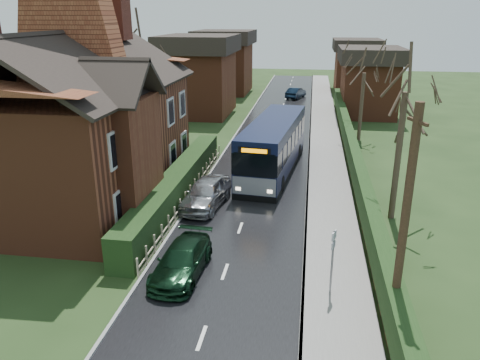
% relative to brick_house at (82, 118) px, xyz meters
% --- Properties ---
extents(ground, '(140.00, 140.00, 0.00)m').
position_rel_brick_house_xyz_m(ground, '(8.73, -4.78, -4.38)').
color(ground, '#2D461E').
rests_on(ground, ground).
extents(road, '(6.00, 100.00, 0.02)m').
position_rel_brick_house_xyz_m(road, '(8.73, 5.22, -4.37)').
color(road, black).
rests_on(road, ground).
extents(pavement, '(2.50, 100.00, 0.14)m').
position_rel_brick_house_xyz_m(pavement, '(12.98, 5.22, -4.31)').
color(pavement, slate).
rests_on(pavement, ground).
extents(kerb_right, '(0.12, 100.00, 0.14)m').
position_rel_brick_house_xyz_m(kerb_right, '(11.78, 5.22, -4.31)').
color(kerb_right, gray).
rests_on(kerb_right, ground).
extents(kerb_left, '(0.12, 100.00, 0.10)m').
position_rel_brick_house_xyz_m(kerb_left, '(5.68, 5.22, -4.33)').
color(kerb_left, gray).
rests_on(kerb_left, ground).
extents(front_hedge, '(1.20, 16.00, 1.60)m').
position_rel_brick_house_xyz_m(front_hedge, '(4.83, 0.22, -3.58)').
color(front_hedge, black).
rests_on(front_hedge, ground).
extents(picket_fence, '(0.10, 16.00, 0.90)m').
position_rel_brick_house_xyz_m(picket_fence, '(5.58, 0.22, -3.93)').
color(picket_fence, '#9C8669').
rests_on(picket_fence, ground).
extents(right_wall_hedge, '(0.60, 50.00, 1.80)m').
position_rel_brick_house_xyz_m(right_wall_hedge, '(14.53, 5.22, -3.36)').
color(right_wall_hedge, brown).
rests_on(right_wall_hedge, ground).
extents(brick_house, '(9.30, 14.60, 10.30)m').
position_rel_brick_house_xyz_m(brick_house, '(0.00, 0.00, 0.00)').
color(brick_house, brown).
rests_on(brick_house, ground).
extents(bus, '(3.60, 11.05, 3.30)m').
position_rel_brick_house_xyz_m(bus, '(9.53, 5.90, -2.74)').
color(bus, black).
rests_on(bus, ground).
extents(car_silver, '(2.31, 4.57, 1.49)m').
position_rel_brick_house_xyz_m(car_silver, '(6.57, -0.39, -3.63)').
color(car_silver, '#A6A6AB').
rests_on(car_silver, ground).
extents(car_green, '(1.87, 4.16, 1.18)m').
position_rel_brick_house_xyz_m(car_green, '(7.13, -7.18, -3.78)').
color(car_green, black).
rests_on(car_green, ground).
extents(car_distant, '(2.43, 4.05, 1.26)m').
position_rel_brick_house_xyz_m(car_distant, '(9.91, 33.83, -3.75)').
color(car_distant, black).
rests_on(car_distant, ground).
extents(bus_stop_sign, '(0.18, 0.38, 2.56)m').
position_rel_brick_house_xyz_m(bus_stop_sign, '(12.73, -7.78, -2.69)').
color(bus_stop_sign, slate).
rests_on(bus_stop_sign, ground).
extents(telegraph_pole, '(0.40, 0.92, 7.35)m').
position_rel_brick_house_xyz_m(telegraph_pole, '(14.53, -9.78, -0.65)').
color(telegraph_pole, '#322216').
rests_on(telegraph_pole, ground).
extents(tree_right_near, '(4.09, 4.09, 8.83)m').
position_rel_brick_house_xyz_m(tree_right_near, '(15.93, -0.42, 2.22)').
color(tree_right_near, '#3C2E23').
rests_on(tree_right_near, ground).
extents(tree_right_far, '(3.91, 3.91, 7.55)m').
position_rel_brick_house_xyz_m(tree_right_far, '(15.63, 14.74, 1.26)').
color(tree_right_far, '#3C2E23').
rests_on(tree_right_far, ground).
extents(tree_house_side, '(4.62, 4.62, 10.49)m').
position_rel_brick_house_xyz_m(tree_house_side, '(-1.62, 13.22, 3.46)').
color(tree_house_side, '#33261E').
rests_on(tree_house_side, ground).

